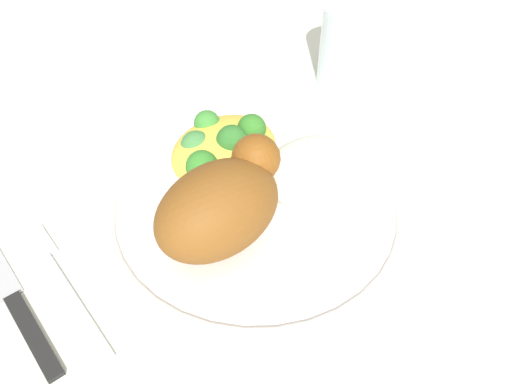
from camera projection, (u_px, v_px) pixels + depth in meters
The scene contains 8 objects.
ground_plane at pixel (256, 213), 0.47m from camera, with size 2.00×2.00×0.00m, color silver.
plate at pixel (256, 206), 0.47m from camera, with size 0.25×0.25×0.02m.
roasted_chicken at pixel (221, 205), 0.41m from camera, with size 0.11×0.07×0.07m.
rice_pile at pixel (312, 170), 0.46m from camera, with size 0.09×0.07×0.04m, color white.
mac_cheese_with_broccoli at pixel (222, 149), 0.47m from camera, with size 0.10×0.08×0.05m.
fork at pixel (60, 280), 0.42m from camera, with size 0.02×0.14×0.01m.
knife at pixel (12, 297), 0.41m from camera, with size 0.02×0.19×0.01m.
water_glass at pixel (347, 46), 0.57m from camera, with size 0.06×0.06×0.09m, color silver.
Camera 1 is at (-0.20, -0.23, 0.36)m, focal length 39.14 mm.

